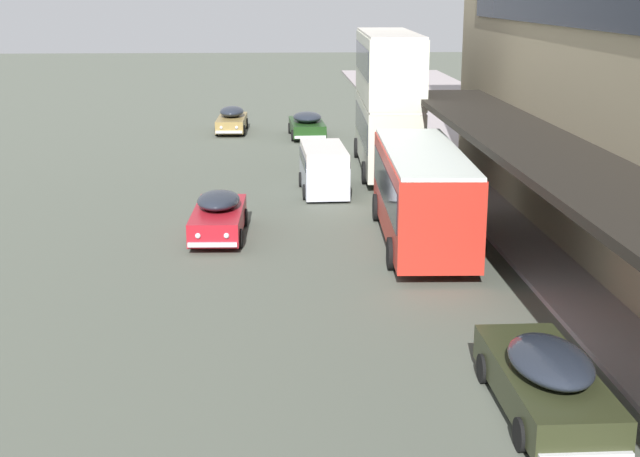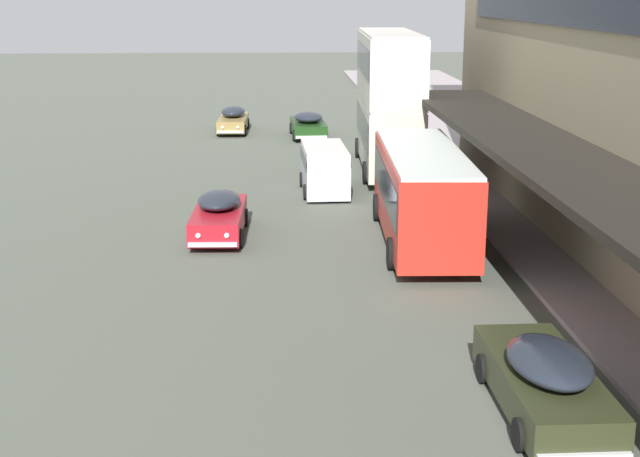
{
  "view_description": "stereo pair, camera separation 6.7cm",
  "coord_description": "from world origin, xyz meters",
  "px_view_note": "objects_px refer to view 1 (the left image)",
  "views": [
    {
      "loc": [
        -1.29,
        -3.66,
        8.23
      ],
      "look_at": [
        0.04,
        21.13,
        1.58
      ],
      "focal_mm": 50.0,
      "sensor_mm": 36.0,
      "label": 1
    },
    {
      "loc": [
        -1.22,
        -3.66,
        8.23
      ],
      "look_at": [
        0.04,
        21.13,
        1.58
      ],
      "focal_mm": 50.0,
      "sensor_mm": 36.0,
      "label": 2
    }
  ],
  "objects_px": {
    "transit_bus_kerbside_rear": "(388,97)",
    "sedan_oncoming_rear": "(232,120)",
    "sedan_second_near": "(307,125)",
    "sedan_oncoming_front": "(219,215)",
    "sedan_second_mid": "(546,379)",
    "vw_van": "(323,167)",
    "transit_bus_kerbside_front": "(422,190)"
  },
  "relations": [
    {
      "from": "transit_bus_kerbside_rear",
      "to": "sedan_oncoming_rear",
      "type": "bearing_deg",
      "value": 122.55
    },
    {
      "from": "sedan_second_near",
      "to": "sedan_oncoming_front",
      "type": "bearing_deg",
      "value": -100.36
    },
    {
      "from": "sedan_oncoming_rear",
      "to": "sedan_second_near",
      "type": "xyz_separation_m",
      "value": [
        4.42,
        -2.21,
        -0.01
      ]
    },
    {
      "from": "sedan_second_mid",
      "to": "sedan_oncoming_front",
      "type": "bearing_deg",
      "value": 117.79
    },
    {
      "from": "sedan_second_near",
      "to": "sedan_second_mid",
      "type": "height_order",
      "value": "sedan_second_mid"
    },
    {
      "from": "vw_van",
      "to": "sedan_second_mid",
      "type": "bearing_deg",
      "value": -81.0
    },
    {
      "from": "sedan_oncoming_front",
      "to": "sedan_second_near",
      "type": "bearing_deg",
      "value": 79.64
    },
    {
      "from": "sedan_oncoming_rear",
      "to": "sedan_second_mid",
      "type": "xyz_separation_m",
      "value": [
        7.79,
        -37.29,
        0.01
      ]
    },
    {
      "from": "transit_bus_kerbside_rear",
      "to": "sedan_second_mid",
      "type": "distance_m",
      "value": 25.25
    },
    {
      "from": "transit_bus_kerbside_front",
      "to": "sedan_second_near",
      "type": "bearing_deg",
      "value": 97.36
    },
    {
      "from": "sedan_oncoming_rear",
      "to": "sedan_oncoming_front",
      "type": "height_order",
      "value": "sedan_oncoming_rear"
    },
    {
      "from": "transit_bus_kerbside_rear",
      "to": "sedan_oncoming_front",
      "type": "bearing_deg",
      "value": -122.61
    },
    {
      "from": "sedan_second_near",
      "to": "vw_van",
      "type": "xyz_separation_m",
      "value": [
        0.11,
        -14.54,
        0.36
      ]
    },
    {
      "from": "transit_bus_kerbside_front",
      "to": "transit_bus_kerbside_rear",
      "type": "bearing_deg",
      "value": 88.01
    },
    {
      "from": "transit_bus_kerbside_rear",
      "to": "sedan_oncoming_front",
      "type": "distance_m",
      "value": 13.72
    },
    {
      "from": "vw_van",
      "to": "sedan_second_near",
      "type": "bearing_deg",
      "value": 90.45
    },
    {
      "from": "transit_bus_kerbside_front",
      "to": "sedan_second_near",
      "type": "distance_m",
      "value": 22.8
    },
    {
      "from": "sedan_second_near",
      "to": "sedan_second_mid",
      "type": "distance_m",
      "value": 35.23
    },
    {
      "from": "sedan_oncoming_rear",
      "to": "sedan_second_near",
      "type": "height_order",
      "value": "sedan_oncoming_rear"
    },
    {
      "from": "sedan_oncoming_front",
      "to": "vw_van",
      "type": "bearing_deg",
      "value": 59.35
    },
    {
      "from": "transit_bus_kerbside_rear",
      "to": "sedan_second_near",
      "type": "distance_m",
      "value": 10.86
    },
    {
      "from": "transit_bus_kerbside_rear",
      "to": "sedan_second_mid",
      "type": "relative_size",
      "value": 1.99
    },
    {
      "from": "transit_bus_kerbside_rear",
      "to": "transit_bus_kerbside_front",
      "type": "bearing_deg",
      "value": -91.99
    },
    {
      "from": "transit_bus_kerbside_front",
      "to": "sedan_oncoming_rear",
      "type": "distance_m",
      "value": 25.88
    },
    {
      "from": "sedan_second_mid",
      "to": "transit_bus_kerbside_rear",
      "type": "bearing_deg",
      "value": 90.03
    },
    {
      "from": "transit_bus_kerbside_rear",
      "to": "vw_van",
      "type": "bearing_deg",
      "value": -125.36
    },
    {
      "from": "transit_bus_kerbside_front",
      "to": "sedan_second_mid",
      "type": "relative_size",
      "value": 1.85
    },
    {
      "from": "sedan_oncoming_front",
      "to": "vw_van",
      "type": "height_order",
      "value": "vw_van"
    },
    {
      "from": "sedan_oncoming_rear",
      "to": "sedan_second_mid",
      "type": "distance_m",
      "value": 38.09
    },
    {
      "from": "transit_bus_kerbside_front",
      "to": "sedan_oncoming_front",
      "type": "height_order",
      "value": "transit_bus_kerbside_front"
    },
    {
      "from": "transit_bus_kerbside_front",
      "to": "sedan_oncoming_rear",
      "type": "xyz_separation_m",
      "value": [
        -7.34,
        24.8,
        -1.09
      ]
    },
    {
      "from": "sedan_oncoming_rear",
      "to": "vw_van",
      "type": "height_order",
      "value": "vw_van"
    }
  ]
}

